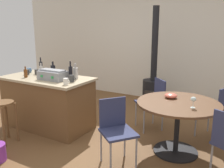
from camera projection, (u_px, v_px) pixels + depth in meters
name	position (u px, v px, depth m)	size (l,w,h in m)	color
ground_plane	(99.00, 139.00, 3.86)	(8.80, 8.80, 0.00)	brown
back_wall	(158.00, 43.00, 5.71)	(8.00, 0.10, 2.70)	silver
kitchen_island	(48.00, 102.00, 4.26)	(1.56, 0.82, 0.89)	brown
wooden_stool	(4.00, 114.00, 3.66)	(0.31, 0.31, 0.65)	brown
dining_table	(178.00, 114.00, 3.34)	(1.12, 1.12, 0.74)	black
folding_chair_far	(217.00, 108.00, 3.75)	(0.53, 0.53, 0.86)	navy
folding_chair_left	(153.00, 100.00, 4.18)	(0.57, 0.57, 0.86)	navy
folding_chair_right	(116.00, 127.00, 3.10)	(0.56, 0.56, 0.85)	navy
wood_stove	(153.00, 85.00, 5.19)	(0.44, 0.45, 2.13)	black
toolbox	(53.00, 75.00, 3.96)	(0.46, 0.27, 0.17)	gray
bottle_0	(53.00, 70.00, 4.33)	(0.08, 0.08, 0.24)	black
bottle_1	(71.00, 73.00, 3.91)	(0.06, 0.06, 0.31)	black
bottle_2	(41.00, 72.00, 4.22)	(0.08, 0.08, 0.18)	#B7B2AD
bottle_3	(26.00, 73.00, 4.15)	(0.06, 0.06, 0.19)	#603314
bottle_4	(76.00, 73.00, 4.01)	(0.08, 0.08, 0.26)	#B7B2AD
bottle_5	(41.00, 67.00, 4.49)	(0.06, 0.06, 0.29)	black
bottle_6	(41.00, 70.00, 4.32)	(0.06, 0.06, 0.22)	#B7B2AD
cup_0	(27.00, 72.00, 4.38)	(0.12, 0.08, 0.09)	#383838
cup_1	(72.00, 78.00, 3.81)	(0.12, 0.08, 0.11)	#383838
cup_2	(29.00, 70.00, 4.58)	(0.11, 0.07, 0.08)	#4C7099
cup_3	(66.00, 82.00, 3.63)	(0.11, 0.08, 0.10)	white
cup_4	(37.00, 72.00, 4.41)	(0.11, 0.08, 0.09)	#383838
wine_glass	(193.00, 100.00, 3.06)	(0.07, 0.07, 0.14)	silver
serving_bowl	(171.00, 96.00, 3.49)	(0.18, 0.18, 0.07)	#DB6651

